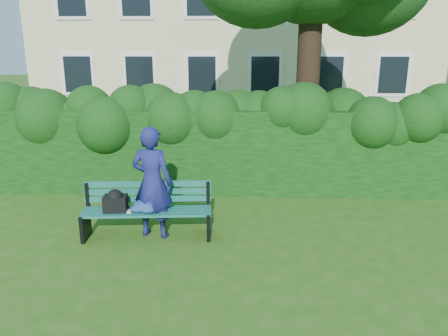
{
  "coord_description": "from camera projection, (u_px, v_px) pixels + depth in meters",
  "views": [
    {
      "loc": [
        0.29,
        -6.99,
        3.1
      ],
      "look_at": [
        0.0,
        0.6,
        0.95
      ],
      "focal_mm": 35.0,
      "sensor_mm": 36.0,
      "label": 1
    }
  ],
  "objects": [
    {
      "name": "ground",
      "position": [
        223.0,
        230.0,
        7.57
      ],
      "size": [
        80.0,
        80.0,
        0.0
      ],
      "primitive_type": "plane",
      "color": "#265611",
      "rests_on": "ground"
    },
    {
      "name": "man_reading",
      "position": [
        152.0,
        183.0,
        7.11
      ],
      "size": [
        0.76,
        0.58,
        1.87
      ],
      "primitive_type": "imported",
      "rotation": [
        0.0,
        0.0,
        2.92
      ],
      "color": "navy",
      "rests_on": "ground"
    },
    {
      "name": "park_bench",
      "position": [
        141.0,
        208.0,
        7.21
      ],
      "size": [
        2.17,
        0.72,
        0.89
      ],
      "rotation": [
        0.0,
        0.0,
        0.08
      ],
      "color": "#10544B",
      "rests_on": "ground"
    },
    {
      "name": "hedge",
      "position": [
        227.0,
        150.0,
        9.44
      ],
      "size": [
        10.0,
        1.0,
        1.8
      ],
      "color": "black",
      "rests_on": "ground"
    }
  ]
}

